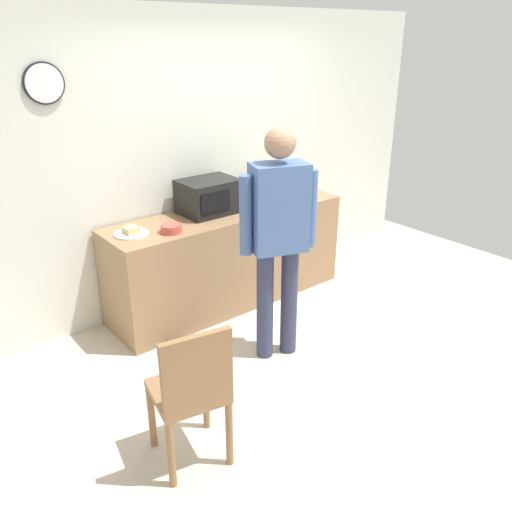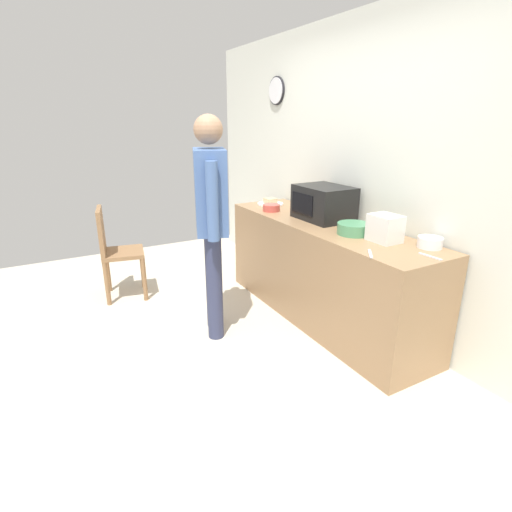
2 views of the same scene
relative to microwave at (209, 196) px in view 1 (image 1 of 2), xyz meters
name	(u,v)px [view 1 (image 1 of 2)]	position (x,y,z in m)	size (l,w,h in m)	color
ground_plane	(325,353)	(0.20, -1.30, -1.05)	(6.00, 6.00, 0.00)	beige
back_wall	(208,159)	(0.20, 0.30, 0.26)	(5.40, 0.13, 2.60)	silver
kitchen_counter	(228,257)	(0.14, -0.08, -0.60)	(2.29, 0.62, 0.90)	#93704C
microwave	(209,196)	(0.00, 0.00, 0.00)	(0.50, 0.39, 0.30)	black
sandwich_plate	(131,232)	(-0.80, -0.07, -0.13)	(0.27, 0.27, 0.07)	white
salad_bowl	(285,186)	(1.04, 0.13, -0.11)	(0.17, 0.17, 0.08)	white
cereal_bowl	(260,200)	(0.51, -0.09, -0.11)	(0.26, 0.26, 0.09)	#4C8E60
mixing_bowl	(171,228)	(-0.52, -0.23, -0.12)	(0.17, 0.17, 0.07)	#C64C42
toaster	(277,188)	(0.77, -0.03, -0.05)	(0.22, 0.18, 0.20)	silver
fork_utensil	(307,190)	(1.18, -0.04, -0.15)	(0.17, 0.02, 0.01)	silver
spoon_utensil	(311,201)	(0.94, -0.34, -0.15)	(0.17, 0.02, 0.01)	silver
person_standing	(278,230)	(-0.10, -1.05, 0.01)	(0.56, 0.36, 1.79)	#303654
wooden_chair	(192,391)	(-1.24, -1.63, -0.52)	(0.47, 0.47, 0.94)	olive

